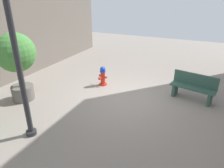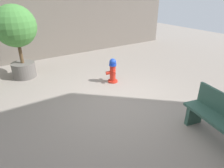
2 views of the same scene
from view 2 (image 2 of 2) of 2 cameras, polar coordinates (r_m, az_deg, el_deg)
name	(u,v)px [view 2 (image 2 of 2)]	position (r m, az deg, el deg)	size (l,w,h in m)	color
ground_plane	(118,106)	(5.27, 1.81, -6.34)	(23.40, 23.40, 0.00)	gray
fire_hydrant	(113,71)	(6.46, 0.15, 3.91)	(0.42, 0.40, 0.81)	red
bench_near	(222,120)	(4.46, 29.08, -9.00)	(1.61, 0.76, 0.95)	#33594C
planter_tree	(16,32)	(7.23, -25.90, 13.40)	(1.33, 1.33, 2.41)	slate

